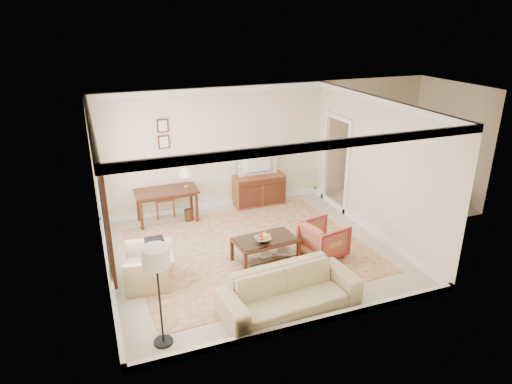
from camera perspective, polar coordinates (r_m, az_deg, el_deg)
room_shell at (r=8.23m, az=-0.56°, el=7.69°), size 5.51×5.01×2.91m
annex_bedroom at (r=12.02m, az=17.96°, el=0.45°), size 3.00×2.70×2.90m
window_front at (r=7.38m, az=-18.60°, el=-2.69°), size 0.12×1.56×1.80m
window_rear at (r=8.88m, az=-19.23°, el=1.29°), size 0.12×1.56×1.80m
doorway at (r=11.06m, az=10.00°, el=3.45°), size 0.10×1.12×2.25m
rug at (r=9.24m, az=-0.83°, el=-7.17°), size 4.66×4.05×0.01m
writing_desk at (r=10.38m, az=-11.13°, el=-0.34°), size 1.39×0.69×0.76m
desk_chair at (r=10.75m, az=-11.51°, el=-0.32°), size 0.48×0.48×1.05m
desk_lamp at (r=10.33m, az=-8.77°, el=1.85°), size 0.32×0.32×0.50m
framed_prints at (r=10.40m, az=-11.52°, el=7.16°), size 0.25×0.04×0.68m
sideboard at (r=11.20m, az=0.38°, el=0.25°), size 1.24×0.48×0.76m
tv at (r=10.91m, az=0.43°, el=4.40°), size 0.94×0.54×0.12m
coffee_table at (r=8.65m, az=1.15°, el=-6.48°), size 1.22×0.78×0.49m
fruit_bowl at (r=8.48m, az=0.88°, el=-5.82°), size 0.42×0.42×0.10m
book_a at (r=8.68m, az=0.38°, el=-7.77°), size 0.28×0.04×0.38m
book_b at (r=8.83m, az=2.69°, el=-7.30°), size 0.25×0.18×0.38m
striped_armchair at (r=8.95m, az=8.47°, el=-5.65°), size 0.84×0.88×0.77m
club_armchair at (r=8.20m, az=-13.14°, el=-8.40°), size 0.77×1.06×0.85m
backpack at (r=8.15m, az=-12.55°, el=-6.61°), size 0.25×0.34×0.40m
sofa at (r=7.34m, az=4.22°, el=-11.54°), size 2.29×0.83×0.88m
floor_lamp at (r=6.31m, az=-12.34°, el=-8.80°), size 0.38×0.38×1.55m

